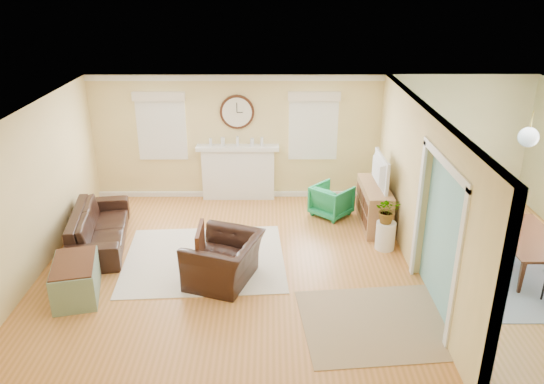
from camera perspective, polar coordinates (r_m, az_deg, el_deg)
The scene contains 25 objects.
floor at distance 8.80m, azimuth 5.27°, elevation -7.99°, with size 9.00×9.00×0.00m, color #AE6D2D.
wall_back at distance 11.04m, azimuth 4.14°, elevation 5.85°, with size 9.00×0.02×2.60m, color #D2BC79.
wall_front at distance 5.59m, azimuth 8.51°, elevation -12.07°, with size 9.00×0.02×2.60m, color #D2BC79.
wall_left at distance 8.97m, azimuth -24.37°, elevation -0.17°, with size 0.02×6.00×2.60m, color #D2BC79.
ceiling at distance 7.81m, azimuth 5.95°, elevation 8.69°, with size 9.00×6.00×0.02m, color white.
partition at distance 8.73m, azimuth 15.35°, elevation 0.92°, with size 0.17×6.00×2.60m.
fireplace at distance 11.13m, azimuth -3.64°, elevation 2.21°, with size 1.70×0.30×1.17m.
wall_clock at distance 10.85m, azimuth -3.78°, elevation 8.58°, with size 0.70×0.07×0.70m.
window_left at distance 11.09m, azimuth -11.84°, elevation 7.44°, with size 1.05×0.13×1.42m.
window_right at distance 10.90m, azimuth 4.48°, elevation 7.59°, with size 1.05×0.13×1.42m.
pendant at distance 8.75m, azimuth 25.86°, elevation 5.34°, with size 0.30×0.30×0.55m.
rug_cream at distance 9.04m, azimuth -7.27°, elevation -7.13°, with size 2.64×2.29×0.01m, color beige.
rug_jute at distance 7.63m, azimuth 11.46°, elevation -13.61°, with size 2.11×1.73×0.01m, color tan.
rug_grey at distance 9.65m, azimuth 25.39°, elevation -7.30°, with size 2.42×3.03×0.01m, color gray.
sofa at distance 9.80m, azimuth -18.09°, elevation -3.60°, with size 2.21×0.86×0.65m, color black.
eames_chair at distance 8.24m, azimuth -5.19°, elevation -7.30°, with size 1.13×0.99×0.73m, color black.
green_chair at distance 10.47m, azimuth 6.43°, elevation -0.92°, with size 0.67×0.69×0.62m, color #0D8142.
trunk at distance 8.40m, azimuth -20.35°, elevation -8.78°, with size 0.82×1.10×0.57m.
credenza at distance 10.15m, azimuth 10.90°, elevation -1.45°, with size 0.47×1.38×0.80m.
tv at distance 9.89m, azimuth 11.10°, elevation 2.24°, with size 1.03×0.14×0.59m, color black.
garden_stool at distance 9.40m, azimuth 12.10°, elevation -4.60°, with size 0.34×0.34×0.50m, color white.
potted_plant at distance 9.19m, azimuth 12.34°, elevation -1.93°, with size 0.42×0.36×0.46m, color #337F33.
dining_table at distance 9.52m, azimuth 25.67°, elevation -5.80°, with size 1.66×0.92×0.58m, color #492515.
dining_chair_n at distance 10.33m, azimuth 23.91°, elevation -1.50°, with size 0.47×0.47×0.99m.
dining_chair_w at distance 9.23m, azimuth 22.07°, elevation -4.27°, with size 0.43×0.43×0.93m.
Camera 1 is at (-0.82, -7.55, 4.45)m, focal length 35.00 mm.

